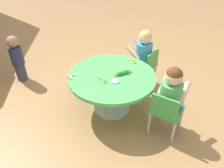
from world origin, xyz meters
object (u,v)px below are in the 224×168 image
(seated_child_left, at_px, (171,90))
(seated_child_right, at_px, (144,49))
(craft_table, at_px, (112,83))
(toddler_standing, at_px, (17,57))
(child_chair_right, at_px, (145,65))
(craft_scissors, at_px, (71,77))
(rolling_pin, at_px, (122,72))
(child_chair_left, at_px, (166,110))

(seated_child_left, bearing_deg, seated_child_right, 7.92)
(craft_table, relative_size, toddler_standing, 1.45)
(seated_child_right, xyz_separation_m, toddler_standing, (0.18, 1.71, -0.17))
(child_chair_right, bearing_deg, toddler_standing, 83.27)
(seated_child_right, bearing_deg, craft_scissors, 121.34)
(craft_table, bearing_deg, seated_child_left, -123.63)
(craft_table, bearing_deg, craft_scissors, 93.41)
(rolling_pin, xyz_separation_m, craft_scissors, (-0.04, 0.56, -0.02))
(child_chair_left, bearing_deg, rolling_pin, 44.74)
(seated_child_left, relative_size, toddler_standing, 0.76)
(craft_table, height_order, seated_child_right, seated_child_right)
(craft_scissors, bearing_deg, toddler_standing, 49.26)
(craft_table, height_order, seated_child_left, seated_child_left)
(toddler_standing, height_order, rolling_pin, toddler_standing)
(rolling_pin, relative_size, craft_scissors, 1.65)
(child_chair_left, xyz_separation_m, seated_child_left, (0.03, -0.02, 0.23))
(craft_scissors, bearing_deg, seated_child_right, -58.66)
(seated_child_left, distance_m, rolling_pin, 0.59)
(seated_child_left, distance_m, toddler_standing, 2.12)
(seated_child_right, bearing_deg, rolling_pin, 147.13)
(seated_child_left, bearing_deg, rolling_pin, 48.57)
(craft_scissors, bearing_deg, child_chair_left, -111.08)
(child_chair_left, bearing_deg, craft_scissors, 68.92)
(rolling_pin, bearing_deg, child_chair_left, -135.26)
(craft_table, xyz_separation_m, seated_child_left, (-0.37, -0.56, 0.15))
(child_chair_left, bearing_deg, child_chair_right, 4.50)
(child_chair_right, xyz_separation_m, seated_child_right, (0.03, 0.03, 0.23))
(child_chair_left, xyz_separation_m, seated_child_right, (0.91, 0.10, 0.23))
(toddler_standing, distance_m, craft_scissors, 1.10)
(rolling_pin, bearing_deg, child_chair_right, -36.77)
(seated_child_left, height_order, rolling_pin, seated_child_left)
(toddler_standing, bearing_deg, child_chair_right, -96.73)
(child_chair_left, bearing_deg, toddler_standing, 58.88)
(seated_child_left, distance_m, seated_child_right, 0.89)
(toddler_standing, bearing_deg, child_chair_left, -121.12)
(child_chair_left, relative_size, craft_scissors, 4.02)
(toddler_standing, distance_m, rolling_pin, 1.55)
(craft_table, bearing_deg, child_chair_left, -127.05)
(child_chair_left, bearing_deg, seated_child_right, 6.25)
(child_chair_left, xyz_separation_m, rolling_pin, (0.42, 0.42, 0.20))
(rolling_pin, bearing_deg, craft_table, 98.44)
(child_chair_right, height_order, rolling_pin, child_chair_right)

